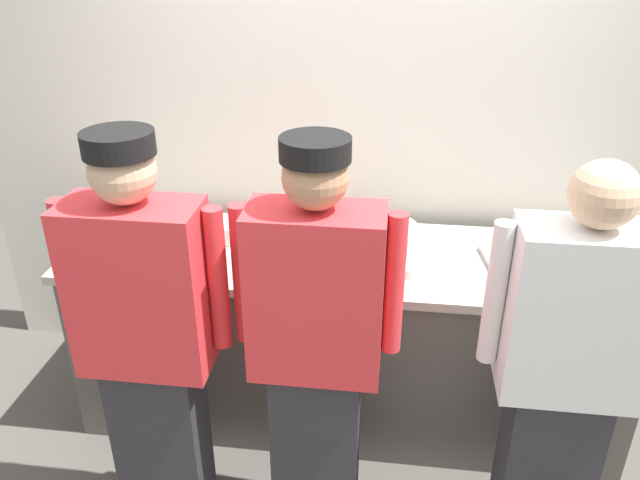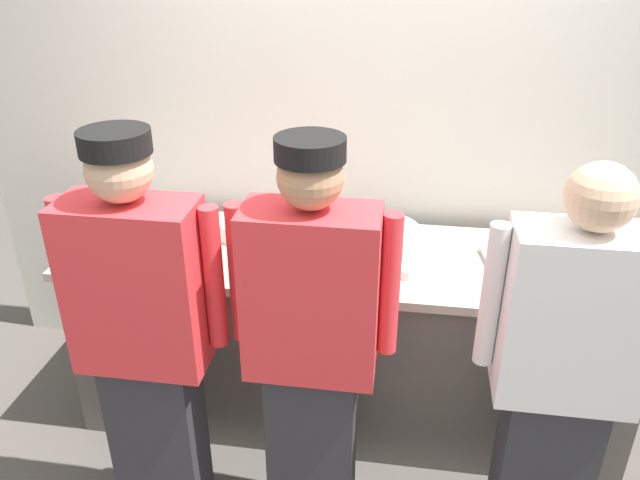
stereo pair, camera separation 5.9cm
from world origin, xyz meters
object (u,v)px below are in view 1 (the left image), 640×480
object	(u,v)px
squeeze_bottle_primary	(207,251)
deli_cup	(300,229)
ramekin_yellow_sauce	(409,270)
chef_near_left	(148,340)
ramekin_red_sauce	(354,267)
sheet_tray	(538,263)
mixing_bowl_steel	(382,236)
ramekin_green_sauce	(330,228)
chef_far_right	(565,372)
plate_stack_rear	(140,233)
plate_stack_front	(239,229)
ramekin_orange_sauce	(181,233)
chefs_knife	(285,263)
chef_center	(316,345)

from	to	relation	value
squeeze_bottle_primary	deli_cup	size ratio (longest dim) A/B	1.63
ramekin_yellow_sauce	chef_near_left	bearing A→B (deg)	-148.16
squeeze_bottle_primary	ramekin_red_sauce	bearing A→B (deg)	4.38
ramekin_red_sauce	sheet_tray	bearing A→B (deg)	11.01
mixing_bowl_steel	ramekin_green_sauce	distance (m)	0.28
chef_far_right	ramekin_yellow_sauce	size ratio (longest dim) A/B	16.78
ramekin_green_sauce	plate_stack_rear	bearing A→B (deg)	-167.08
sheet_tray	deli_cup	size ratio (longest dim) A/B	4.13
mixing_bowl_steel	deli_cup	size ratio (longest dim) A/B	3.18
plate_stack_rear	chef_near_left	bearing A→B (deg)	-66.61
ramekin_green_sauce	chef_far_right	bearing A→B (deg)	-44.14
plate_stack_rear	ramekin_green_sauce	distance (m)	0.91
plate_stack_rear	plate_stack_front	bearing A→B (deg)	12.21
mixing_bowl_steel	plate_stack_front	bearing A→B (deg)	179.26
plate_stack_front	ramekin_orange_sauce	world-z (taller)	plate_stack_front
chefs_knife	ramekin_red_sauce	bearing A→B (deg)	-5.58
deli_cup	chef_far_right	bearing A→B (deg)	-37.51
plate_stack_front	ramekin_green_sauce	world-z (taller)	plate_stack_front
chef_center	ramekin_yellow_sauce	bearing A→B (deg)	57.79
deli_cup	ramekin_orange_sauce	bearing A→B (deg)	-174.16
plate_stack_rear	deli_cup	world-z (taller)	deli_cup
chef_center	deli_cup	xyz separation A→B (m)	(-0.18, 0.81, 0.07)
ramekin_red_sauce	deli_cup	size ratio (longest dim) A/B	0.79
chef_far_right	mixing_bowl_steel	world-z (taller)	chef_far_right
squeeze_bottle_primary	ramekin_green_sauce	world-z (taller)	squeeze_bottle_primary
plate_stack_front	plate_stack_rear	distance (m)	0.47
ramekin_orange_sauce	chefs_knife	distance (m)	0.57
ramekin_orange_sauce	deli_cup	world-z (taller)	deli_cup
chef_center	squeeze_bottle_primary	distance (m)	0.73
ramekin_red_sauce	plate_stack_rear	bearing A→B (deg)	171.01
ramekin_green_sauce	deli_cup	xyz separation A→B (m)	(-0.14, -0.08, 0.03)
plate_stack_rear	ramekin_yellow_sauce	world-z (taller)	plate_stack_rear
plate_stack_front	chef_near_left	bearing A→B (deg)	-99.18
sheet_tray	ramekin_red_sauce	bearing A→B (deg)	-168.99
plate_stack_rear	mixing_bowl_steel	world-z (taller)	mixing_bowl_steel
plate_stack_front	ramekin_red_sauce	bearing A→B (deg)	-24.73
plate_stack_front	squeeze_bottle_primary	size ratio (longest dim) A/B	1.25
plate_stack_front	ramekin_yellow_sauce	world-z (taller)	plate_stack_front
mixing_bowl_steel	ramekin_green_sauce	xyz separation A→B (m)	(-0.25, 0.11, -0.03)
sheet_tray	plate_stack_rear	bearing A→B (deg)	179.80
plate_stack_rear	chefs_knife	size ratio (longest dim) A/B	0.80
plate_stack_front	deli_cup	distance (m)	0.29
chef_far_right	chef_near_left	bearing A→B (deg)	-177.99
chef_near_left	ramekin_yellow_sauce	bearing A→B (deg)	31.84
plate_stack_front	plate_stack_rear	xyz separation A→B (m)	(-0.46, -0.10, 0.00)
plate_stack_front	plate_stack_rear	size ratio (longest dim) A/B	1.00
ramekin_yellow_sauce	deli_cup	xyz separation A→B (m)	(-0.52, 0.28, 0.03)
chef_center	chef_far_right	distance (m)	0.88
ramekin_yellow_sauce	ramekin_orange_sauce	bearing A→B (deg)	168.47
chef_far_right	deli_cup	distance (m)	1.34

